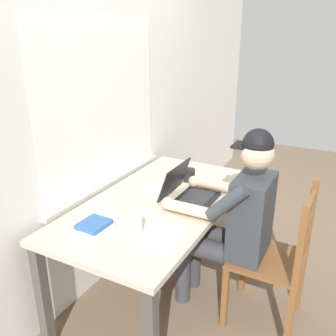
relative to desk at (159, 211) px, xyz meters
name	(u,v)px	position (x,y,z in m)	size (l,w,h in m)	color
ground_plane	(160,290)	(0.00, 0.00, -0.63)	(8.00, 8.00, 0.00)	brown
back_wall	(94,103)	(0.00, 0.48, 0.67)	(6.00, 0.08, 2.60)	silver
desk	(159,211)	(0.00, 0.00, 0.00)	(1.53, 0.80, 0.71)	#BCB29E
seated_person	(234,216)	(0.08, -0.48, 0.05)	(0.50, 0.60, 1.23)	#33383D
wooden_chair	(277,259)	(0.08, -0.76, -0.17)	(0.42, 0.42, 0.93)	brown
laptop	(187,192)	(0.09, -0.15, 0.14)	(0.33, 0.31, 0.23)	black
computer_mouse	(207,183)	(0.36, -0.19, 0.10)	(0.06, 0.10, 0.03)	black
coffee_mug_white	(136,223)	(-0.39, -0.07, 0.13)	(0.12, 0.08, 0.09)	silver
coffee_mug_dark	(189,175)	(0.38, -0.04, 0.13)	(0.12, 0.08, 0.09)	black
book_stack_main	(94,228)	(-0.51, 0.12, 0.11)	(0.20, 0.17, 0.05)	white
paper_pile_near_laptop	(163,236)	(-0.38, -0.24, 0.09)	(0.26, 0.19, 0.01)	white
paper_pile_back_corner	(166,187)	(0.19, 0.05, 0.09)	(0.23, 0.16, 0.02)	silver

